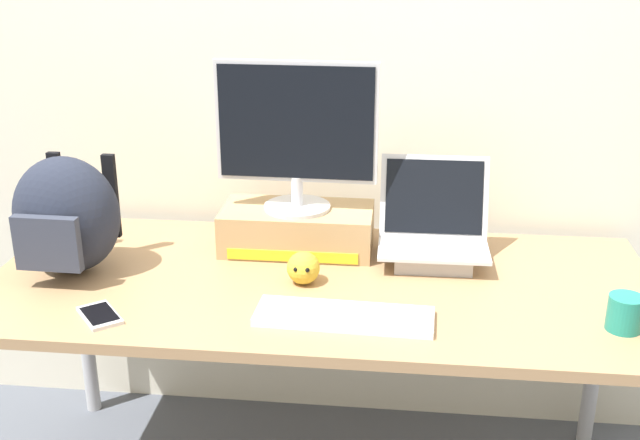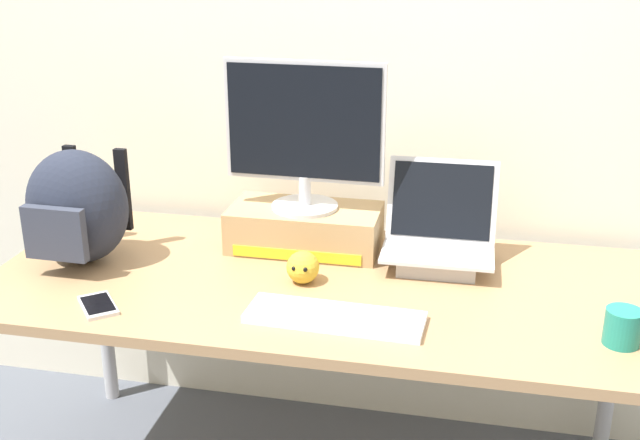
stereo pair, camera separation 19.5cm
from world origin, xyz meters
name	(u,v)px [view 1 (the left image)]	position (x,y,z in m)	size (l,w,h in m)	color
back_wall	(338,46)	(0.00, 0.51, 1.30)	(7.00, 0.10, 2.60)	silver
desk	(320,300)	(0.00, 0.00, 0.66)	(1.86, 0.83, 0.73)	#A87F56
toner_box_yellow	(297,229)	(-0.09, 0.22, 0.79)	(0.46, 0.24, 0.13)	tan
desktop_monitor	(296,134)	(-0.09, 0.22, 1.09)	(0.48, 0.20, 0.44)	silver
open_laptop	(433,242)	(0.31, 0.17, 0.79)	(0.32, 0.25, 0.29)	#ADADB2
external_keyboard	(344,316)	(0.09, -0.23, 0.74)	(0.45, 0.16, 0.02)	white
messenger_backpack	(66,216)	(-0.71, -0.01, 0.89)	(0.31, 0.28, 0.34)	#232838
coffee_mug	(626,313)	(0.77, -0.20, 0.77)	(0.13, 0.09, 0.09)	#1E7F70
cell_phone	(100,315)	(-0.53, -0.28, 0.73)	(0.15, 0.16, 0.01)	silver
plush_toy	(303,268)	(-0.04, -0.02, 0.77)	(0.09, 0.09, 0.09)	gold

